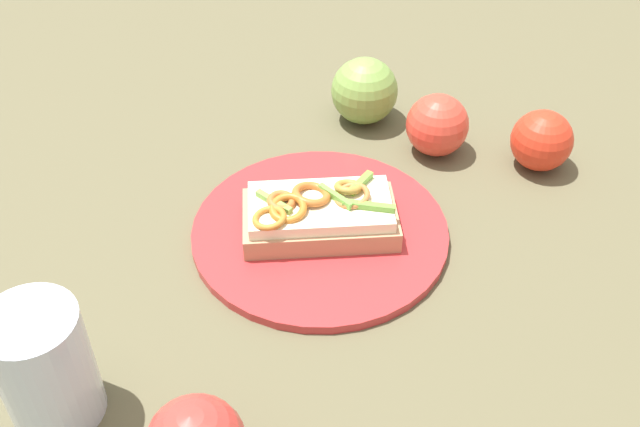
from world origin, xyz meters
TOP-DOWN VIEW (x-y plane):
  - ground_plane at (0.00, 0.00)m, footprint 2.00×2.00m
  - plate at (0.00, 0.00)m, footprint 0.26×0.26m
  - sandwich at (-0.00, 0.00)m, footprint 0.17×0.17m
  - apple_0 at (0.25, -0.11)m, footprint 0.09×0.09m
  - apple_1 at (0.20, -0.01)m, footprint 0.10×0.10m
  - apple_2 at (0.20, 0.10)m, footprint 0.10×0.10m
  - drinking_glass at (-0.30, 0.03)m, footprint 0.07×0.07m

SIDE VIEW (x-z plane):
  - ground_plane at x=0.00m, z-range 0.00..0.00m
  - plate at x=0.00m, z-range 0.00..0.01m
  - sandwich at x=0.00m, z-range 0.01..0.05m
  - apple_0 at x=0.25m, z-range 0.00..0.07m
  - apple_1 at x=0.20m, z-range 0.00..0.07m
  - apple_2 at x=0.20m, z-range 0.00..0.08m
  - drinking_glass at x=-0.30m, z-range 0.00..0.11m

